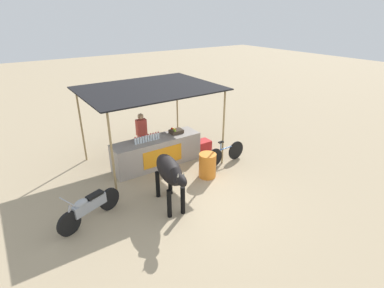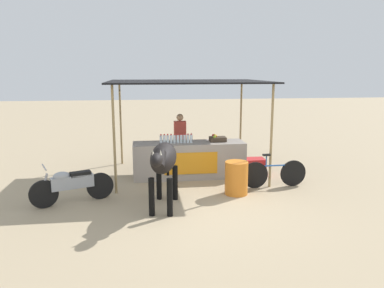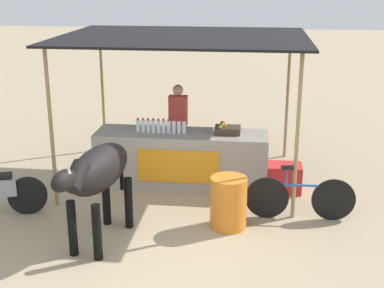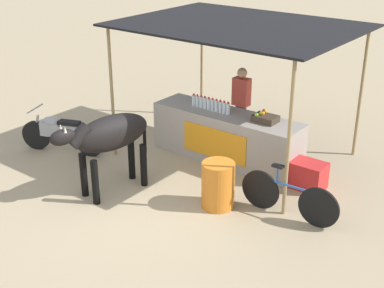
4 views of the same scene
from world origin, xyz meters
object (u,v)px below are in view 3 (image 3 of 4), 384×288
object	(u,v)px
stall_counter	(182,159)
vendor_behind_counter	(178,127)
water_barrel	(229,202)
cow	(97,173)
cooler_box	(284,178)
bicycle_leaning	(300,198)
fruit_crate	(227,129)

from	to	relation	value
stall_counter	vendor_behind_counter	bearing A→B (deg)	102.45
water_barrel	cow	xyz separation A→B (m)	(-1.74, -0.69, 0.64)
cooler_box	water_barrel	bearing A→B (deg)	-120.31
cow	bicycle_leaning	size ratio (longest dim) A/B	1.12
cow	bicycle_leaning	distance (m)	3.09
stall_counter	water_barrel	size ratio (longest dim) A/B	3.84
stall_counter	cooler_box	xyz separation A→B (m)	(1.79, -0.10, -0.24)
stall_counter	bicycle_leaning	distance (m)	2.31
cooler_box	fruit_crate	bearing A→B (deg)	171.35
vendor_behind_counter	cow	distance (m)	3.11
vendor_behind_counter	cow	size ratio (longest dim) A/B	0.89
cooler_box	bicycle_leaning	world-z (taller)	bicycle_leaning
water_barrel	bicycle_leaning	distance (m)	1.14
cooler_box	water_barrel	world-z (taller)	water_barrel
stall_counter	cow	world-z (taller)	cow
water_barrel	bicycle_leaning	world-z (taller)	bicycle_leaning
cooler_box	cow	bearing A→B (deg)	-140.13
vendor_behind_counter	bicycle_leaning	xyz separation A→B (m)	(2.15, -1.94, -0.50)
water_barrel	bicycle_leaning	size ratio (longest dim) A/B	0.47
stall_counter	water_barrel	bearing A→B (deg)	-59.95
cow	bicycle_leaning	bearing A→B (deg)	21.38
vendor_behind_counter	cooler_box	distance (m)	2.22
cooler_box	stall_counter	bearing A→B (deg)	176.89
vendor_behind_counter	cooler_box	size ratio (longest dim) A/B	2.75
fruit_crate	bicycle_leaning	xyz separation A→B (m)	(1.19, -1.24, -0.68)
cow	bicycle_leaning	world-z (taller)	cow
fruit_crate	water_barrel	xyz separation A→B (m)	(0.13, -1.64, -0.64)
vendor_behind_counter	fruit_crate	bearing A→B (deg)	-36.15
stall_counter	cooler_box	bearing A→B (deg)	-3.11
cow	stall_counter	bearing A→B (deg)	70.10
cooler_box	vendor_behind_counter	bearing A→B (deg)	156.51
water_barrel	fruit_crate	bearing A→B (deg)	94.49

